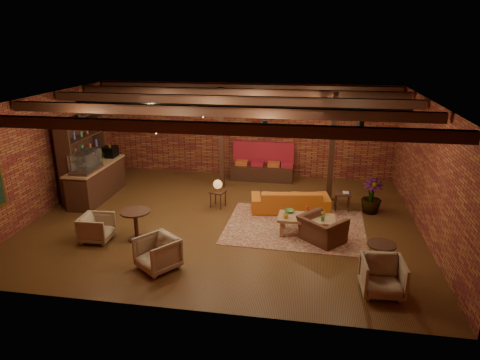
% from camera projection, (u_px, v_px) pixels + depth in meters
% --- Properties ---
extents(floor, '(10.00, 10.00, 0.00)m').
position_uv_depth(floor, '(224.00, 220.00, 11.45)').
color(floor, '#36200D').
rests_on(floor, ground).
extents(ceiling, '(10.00, 8.00, 0.02)m').
position_uv_depth(ceiling, '(223.00, 100.00, 10.42)').
color(ceiling, black).
rests_on(ceiling, wall_back).
extents(wall_back, '(10.00, 0.02, 3.20)m').
position_uv_depth(wall_back, '(247.00, 130.00, 14.67)').
color(wall_back, maroon).
rests_on(wall_back, ground).
extents(wall_front, '(10.00, 0.02, 3.20)m').
position_uv_depth(wall_front, '(176.00, 229.00, 7.20)').
color(wall_front, maroon).
rests_on(wall_front, ground).
extents(wall_left, '(0.02, 8.00, 3.20)m').
position_uv_depth(wall_left, '(45.00, 154.00, 11.71)').
color(wall_left, maroon).
rests_on(wall_left, ground).
extents(wall_right, '(0.02, 8.00, 3.20)m').
position_uv_depth(wall_right, '(429.00, 172.00, 10.16)').
color(wall_right, maroon).
rests_on(wall_right, ground).
extents(ceiling_beams, '(9.80, 6.40, 0.22)m').
position_uv_depth(ceiling_beams, '(223.00, 105.00, 10.46)').
color(ceiling_beams, '#321A10').
rests_on(ceiling_beams, ceiling).
extents(ceiling_pipe, '(9.60, 0.12, 0.12)m').
position_uv_depth(ceiling_pipe, '(234.00, 104.00, 12.03)').
color(ceiling_pipe, black).
rests_on(ceiling_pipe, ceiling).
extents(post_left, '(0.16, 0.16, 3.20)m').
position_uv_depth(post_left, '(221.00, 139.00, 13.46)').
color(post_left, '#321A10').
rests_on(post_left, ground).
extents(post_right, '(0.16, 0.16, 3.20)m').
position_uv_depth(post_right, '(332.00, 148.00, 12.37)').
color(post_right, '#321A10').
rests_on(post_right, ground).
extents(service_counter, '(0.80, 2.50, 1.60)m').
position_uv_depth(service_counter, '(96.00, 173.00, 12.76)').
color(service_counter, '#321A10').
rests_on(service_counter, ground).
extents(plant_counter, '(0.35, 0.39, 0.30)m').
position_uv_depth(plant_counter, '(101.00, 157.00, 12.80)').
color(plant_counter, '#337F33').
rests_on(plant_counter, service_counter).
extents(shelving_hutch, '(0.52, 2.00, 2.40)m').
position_uv_depth(shelving_hutch, '(84.00, 158.00, 12.79)').
color(shelving_hutch, '#321A10').
rests_on(shelving_hutch, ground).
extents(banquette, '(2.10, 0.70, 1.00)m').
position_uv_depth(banquette, '(262.00, 165.00, 14.51)').
color(banquette, maroon).
rests_on(banquette, ground).
extents(service_sign, '(0.86, 0.06, 0.30)m').
position_uv_depth(service_sign, '(261.00, 113.00, 13.50)').
color(service_sign, '#E64C17').
rests_on(service_sign, ceiling).
extents(ceiling_spotlights, '(6.40, 4.40, 0.28)m').
position_uv_depth(ceiling_spotlights, '(223.00, 114.00, 10.53)').
color(ceiling_spotlights, black).
rests_on(ceiling_spotlights, ceiling).
extents(rug, '(3.60, 2.80, 0.01)m').
position_uv_depth(rug, '(295.00, 227.00, 11.02)').
color(rug, maroon).
rests_on(rug, floor).
extents(sofa, '(2.27, 1.17, 0.63)m').
position_uv_depth(sofa, '(290.00, 200.00, 11.96)').
color(sofa, '#C15D1A').
rests_on(sofa, floor).
extents(coffee_table, '(1.40, 0.72, 0.72)m').
position_uv_depth(coffee_table, '(306.00, 219.00, 10.48)').
color(coffee_table, '#A6734D').
rests_on(coffee_table, floor).
extents(side_table_lamp, '(0.48, 0.48, 0.82)m').
position_uv_depth(side_table_lamp, '(218.00, 186.00, 12.11)').
color(side_table_lamp, '#321A10').
rests_on(side_table_lamp, floor).
extents(round_table_left, '(0.71, 0.71, 0.74)m').
position_uv_depth(round_table_left, '(136.00, 220.00, 10.20)').
color(round_table_left, '#321A10').
rests_on(round_table_left, floor).
extents(armchair_a, '(0.68, 0.72, 0.71)m').
position_uv_depth(armchair_a, '(97.00, 227.00, 10.19)').
color(armchair_a, '#C0B195').
rests_on(armchair_a, floor).
extents(armchair_b, '(1.04, 1.03, 0.78)m').
position_uv_depth(armchair_b, '(157.00, 252.00, 8.94)').
color(armchair_b, '#C0B195').
rests_on(armchair_b, floor).
extents(armchair_right, '(1.15, 1.12, 0.85)m').
position_uv_depth(armchair_right, '(322.00, 225.00, 10.12)').
color(armchair_right, brown).
rests_on(armchair_right, floor).
extents(side_table_book, '(0.46, 0.46, 0.52)m').
position_uv_depth(side_table_book, '(343.00, 194.00, 12.00)').
color(side_table_book, '#321A10').
rests_on(side_table_book, floor).
extents(round_table_right, '(0.58, 0.58, 0.68)m').
position_uv_depth(round_table_right, '(381.00, 254.00, 8.73)').
color(round_table_right, '#321A10').
rests_on(round_table_right, floor).
extents(armchair_far, '(0.81, 0.76, 0.79)m').
position_uv_depth(armchair_far, '(383.00, 275.00, 8.07)').
color(armchair_far, '#C0B195').
rests_on(armchair_far, floor).
extents(plant_tall, '(1.67, 1.67, 2.93)m').
position_uv_depth(plant_tall, '(375.00, 162.00, 11.46)').
color(plant_tall, '#4C7F4C').
rests_on(plant_tall, floor).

